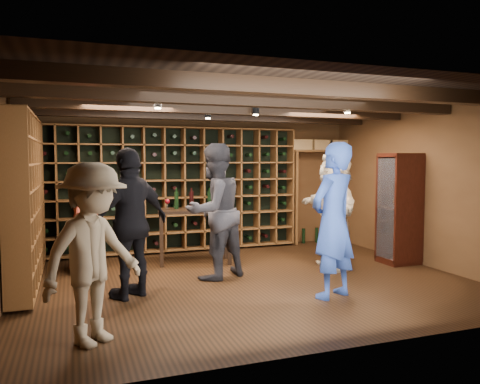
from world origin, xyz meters
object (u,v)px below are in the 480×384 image
object	(u,v)px
man_blue_shirt	(333,220)
man_grey_suit	(214,211)
guest_red_floral	(87,218)
guest_khaki	(93,254)
tasting_table	(195,215)
guest_woman_black	(131,223)
guest_beige	(334,210)
display_cabinet	(399,211)

from	to	relation	value
man_blue_shirt	man_grey_suit	world-z (taller)	man_grey_suit
guest_red_floral	guest_khaki	world-z (taller)	guest_khaki
man_grey_suit	guest_khaki	bearing A→B (deg)	23.13
man_grey_suit	tasting_table	bearing A→B (deg)	-113.57
guest_woman_black	tasting_table	bearing A→B (deg)	-158.62
man_grey_suit	guest_khaki	xyz separation A→B (m)	(-1.71, -1.90, -0.12)
guest_red_floral	guest_beige	xyz separation A→B (m)	(3.61, -1.06, 0.09)
man_blue_shirt	guest_woman_black	xyz separation A→B (m)	(-2.31, 0.82, -0.03)
man_blue_shirt	guest_beige	world-z (taller)	man_blue_shirt
guest_woman_black	guest_red_floral	bearing A→B (deg)	-105.30
man_grey_suit	guest_khaki	size ratio (longest dim) A/B	1.15
display_cabinet	man_grey_suit	bearing A→B (deg)	178.43
guest_red_floral	man_blue_shirt	bearing A→B (deg)	-104.60
guest_woman_black	guest_beige	xyz separation A→B (m)	(3.14, 0.53, -0.01)
man_blue_shirt	guest_khaki	bearing A→B (deg)	-12.40
display_cabinet	guest_beige	size ratio (longest dim) A/B	0.97
guest_khaki	guest_red_floral	bearing A→B (deg)	51.43
guest_red_floral	guest_khaki	size ratio (longest dim) A/B	0.98
display_cabinet	guest_red_floral	bearing A→B (deg)	166.81
guest_beige	tasting_table	xyz separation A→B (m)	(-1.94, 1.07, -0.12)
guest_red_floral	guest_khaki	distance (m)	2.93
guest_khaki	tasting_table	world-z (taller)	guest_khaki
display_cabinet	guest_red_floral	xyz separation A→B (m)	(-4.77, 1.12, -0.05)
man_grey_suit	guest_beige	xyz separation A→B (m)	(1.92, -0.02, -0.05)
guest_beige	tasting_table	size ratio (longest dim) A/B	1.43
display_cabinet	guest_khaki	size ratio (longest dim) A/B	1.06
display_cabinet	guest_khaki	distance (m)	5.13
guest_woman_black	tasting_table	xyz separation A→B (m)	(1.19, 1.60, -0.14)
man_blue_shirt	guest_red_floral	size ratio (longest dim) A/B	1.17
man_blue_shirt	man_grey_suit	xyz separation A→B (m)	(-1.09, 1.37, 0.01)
display_cabinet	guest_red_floral	distance (m)	4.90
guest_red_floral	guest_woman_black	world-z (taller)	guest_woman_black
guest_beige	tasting_table	bearing A→B (deg)	-110.82
man_blue_shirt	guest_woman_black	distance (m)	2.45
tasting_table	display_cabinet	bearing A→B (deg)	-9.31
man_grey_suit	guest_red_floral	size ratio (longest dim) A/B	1.18
man_grey_suit	guest_woman_black	world-z (taller)	man_grey_suit
man_blue_shirt	tasting_table	xyz separation A→B (m)	(-1.11, 2.42, -0.17)
man_grey_suit	tasting_table	xyz separation A→B (m)	(-0.02, 1.05, -0.18)
man_grey_suit	guest_red_floral	bearing A→B (deg)	-56.28
guest_red_floral	guest_khaki	bearing A→B (deg)	-154.23
guest_beige	tasting_table	world-z (taller)	guest_beige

